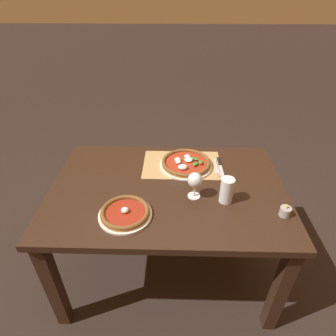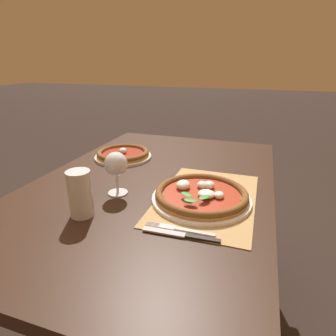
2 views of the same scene
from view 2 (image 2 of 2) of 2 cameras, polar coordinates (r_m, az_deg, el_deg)
ground_plane at (r=1.57m, az=-2.30°, el=-28.18°), size 24.00×24.00×0.00m
dining_table at (r=1.16m, az=-2.76°, el=-7.13°), size 1.35×0.90×0.74m
paper_placemat at (r=0.98m, az=7.89°, el=-6.09°), size 0.50×0.32×0.00m
pizza_near at (r=0.95m, az=6.76°, el=-5.47°), size 0.33×0.33×0.05m
pizza_far at (r=1.38m, az=-9.11°, el=2.77°), size 0.27×0.27×0.05m
wine_glass at (r=0.98m, az=-10.51°, el=0.43°), size 0.08×0.08×0.16m
pint_glass at (r=0.88m, az=-17.37°, el=-5.17°), size 0.07×0.07×0.15m
fork at (r=0.80m, az=2.28°, el=-12.30°), size 0.02×0.20×0.00m
knife at (r=0.78m, az=2.57°, el=-13.39°), size 0.02×0.22×0.01m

